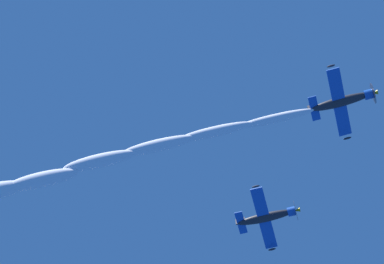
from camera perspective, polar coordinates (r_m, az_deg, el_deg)
airplane_lead at (r=95.77m, az=10.03°, el=2.04°), size 8.72×7.81×2.67m
airplane_left_wingman at (r=101.91m, az=5.07°, el=-5.65°), size 8.77×7.82×2.53m
smoke_trail_lead at (r=99.84m, az=-12.22°, el=-3.49°), size 11.58×56.07×3.05m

